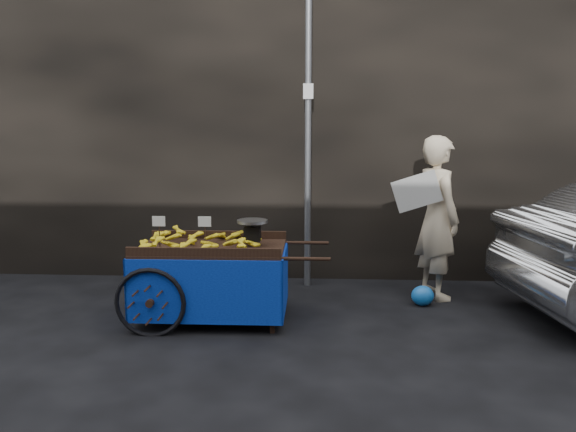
{
  "coord_description": "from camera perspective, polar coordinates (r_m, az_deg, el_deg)",
  "views": [
    {
      "loc": [
        0.44,
        -5.58,
        1.99
      ],
      "look_at": [
        0.1,
        0.5,
        1.01
      ],
      "focal_mm": 35.0,
      "sensor_mm": 36.0,
      "label": 1
    }
  ],
  "objects": [
    {
      "name": "ground",
      "position": [
        5.95,
        -1.26,
        -10.44
      ],
      "size": [
        80.0,
        80.0,
        0.0
      ],
      "primitive_type": "plane",
      "color": "black",
      "rests_on": "ground"
    },
    {
      "name": "building_wall",
      "position": [
        8.2,
        2.93,
        12.69
      ],
      "size": [
        13.5,
        2.0,
        5.0
      ],
      "color": "black",
      "rests_on": "ground"
    },
    {
      "name": "street_pole",
      "position": [
        6.88,
        2.06,
        9.26
      ],
      "size": [
        0.12,
        0.1,
        4.0
      ],
      "color": "slate",
      "rests_on": "ground"
    },
    {
      "name": "banana_cart",
      "position": [
        5.83,
        -8.22,
        -3.84
      ],
      "size": [
        2.07,
        1.05,
        1.12
      ],
      "rotation": [
        0.0,
        0.0,
        0.01
      ],
      "color": "black",
      "rests_on": "ground"
    },
    {
      "name": "vendor",
      "position": [
        6.7,
        14.9,
        -0.15
      ],
      "size": [
        0.91,
        0.8,
        1.89
      ],
      "rotation": [
        0.0,
        0.0,
        1.94
      ],
      "color": "beige",
      "rests_on": "ground"
    },
    {
      "name": "plastic_bag",
      "position": [
        6.51,
        13.51,
        -7.88
      ],
      "size": [
        0.25,
        0.2,
        0.23
      ],
      "primitive_type": "ellipsoid",
      "color": "blue",
      "rests_on": "ground"
    }
  ]
}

